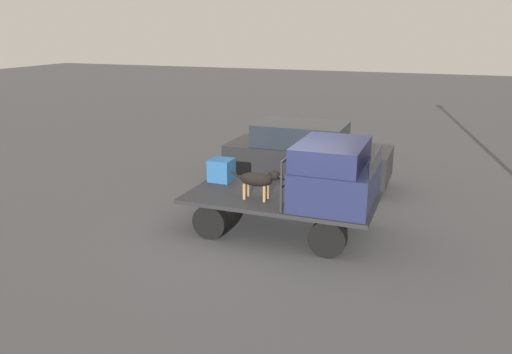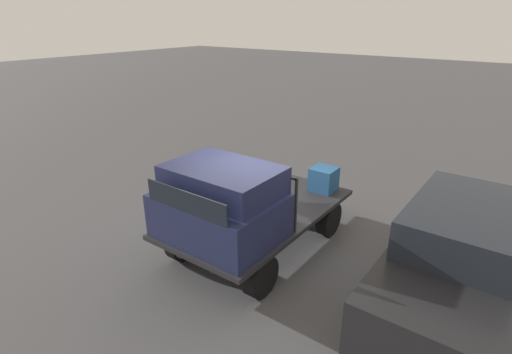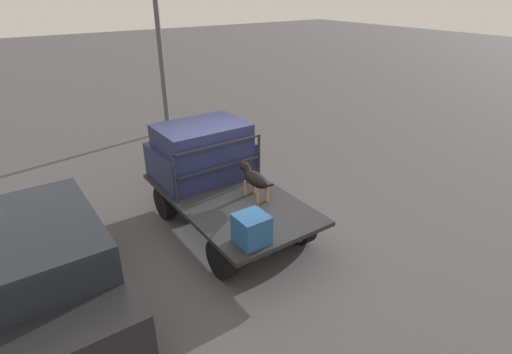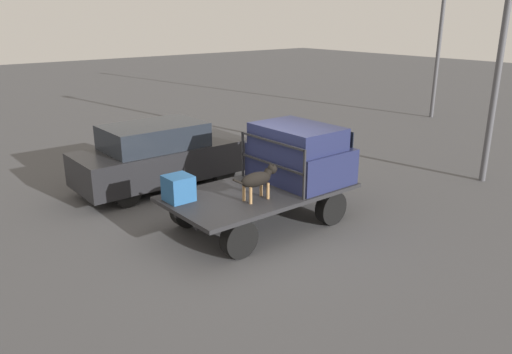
{
  "view_description": "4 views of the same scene",
  "coord_description": "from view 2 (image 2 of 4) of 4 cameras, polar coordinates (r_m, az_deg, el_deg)",
  "views": [
    {
      "loc": [
        2.93,
        -9.21,
        4.05
      ],
      "look_at": [
        -0.4,
        -0.38,
        1.22
      ],
      "focal_mm": 35.0,
      "sensor_mm": 36.0,
      "label": 1
    },
    {
      "loc": [
        5.46,
        3.93,
        4.17
      ],
      "look_at": [
        -0.4,
        -0.38,
        1.22
      ],
      "focal_mm": 28.0,
      "sensor_mm": 36.0,
      "label": 2
    },
    {
      "loc": [
        -6.0,
        3.53,
        4.51
      ],
      "look_at": [
        -0.4,
        -0.38,
        1.22
      ],
      "focal_mm": 28.0,
      "sensor_mm": 36.0,
      "label": 3
    },
    {
      "loc": [
        -6.02,
        -7.33,
        4.15
      ],
      "look_at": [
        -0.4,
        -0.38,
        1.22
      ],
      "focal_mm": 35.0,
      "sensor_mm": 36.0,
      "label": 4
    }
  ],
  "objects": [
    {
      "name": "ground_plane",
      "position": [
        7.91,
        0.5,
        -9.71
      ],
      "size": [
        80.0,
        80.0,
        0.0
      ],
      "primitive_type": "plane",
      "color": "#474749"
    },
    {
      "name": "flatbed_truck",
      "position": [
        7.63,
        0.52,
        -6.1
      ],
      "size": [
        3.82,
        2.06,
        0.76
      ],
      "color": "black",
      "rests_on": "ground"
    },
    {
      "name": "truck_cab",
      "position": [
        6.53,
        -5.06,
        -3.83
      ],
      "size": [
        1.49,
        1.94,
        1.19
      ],
      "color": "#1E2347",
      "rests_on": "flatbed_truck"
    },
    {
      "name": "truck_headboard",
      "position": [
        7.05,
        -0.92,
        -0.98
      ],
      "size": [
        0.04,
        1.94,
        0.99
      ],
      "color": "#232326",
      "rests_on": "flatbed_truck"
    },
    {
      "name": "dog",
      "position": [
        7.82,
        -0.28,
        -0.46
      ],
      "size": [
        1.08,
        0.28,
        0.67
      ],
      "rotation": [
        0.0,
        0.0,
        -0.2
      ],
      "color": "#9E7547",
      "rests_on": "flatbed_truck"
    },
    {
      "name": "cargo_crate",
      "position": [
        8.43,
        9.64,
        -0.29
      ],
      "size": [
        0.49,
        0.49,
        0.49
      ],
      "color": "#235184",
      "rests_on": "flatbed_truck"
    },
    {
      "name": "parked_sedan",
      "position": [
        6.77,
        27.0,
        -10.31
      ],
      "size": [
        4.29,
        1.71,
        1.63
      ],
      "rotation": [
        0.0,
        0.0,
        0.04
      ],
      "color": "black",
      "rests_on": "ground"
    }
  ]
}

